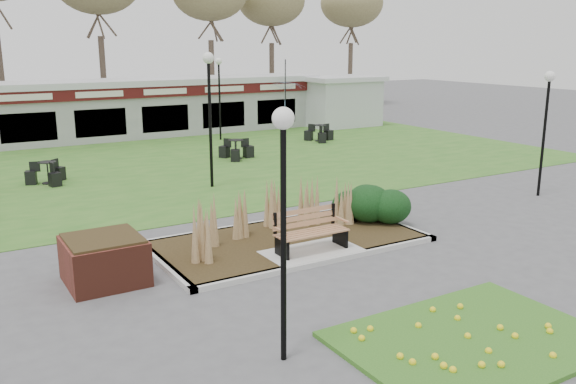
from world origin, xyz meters
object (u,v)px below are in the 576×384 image
service_hut (340,100)px  bistro_set_b (236,152)px  patio_umbrella (285,99)px  lamp_post_near_left (283,180)px  lamp_post_far_right (219,81)px  lamp_post_mid_right (209,90)px  brick_planter (104,260)px  lamp_post_near_right (547,106)px  food_pavilion (93,110)px  bistro_set_d (320,136)px  bistro_set_c (48,176)px  park_bench (310,230)px

service_hut → bistro_set_b: (-9.77, -6.36, -1.17)m
patio_umbrella → lamp_post_near_left: bearing=-120.7°
lamp_post_near_left → lamp_post_far_right: (8.21, 20.13, 0.11)m
lamp_post_near_left → lamp_post_mid_right: (3.71, 11.03, 0.41)m
brick_planter → lamp_post_near_right: lamp_post_near_right is taller
lamp_post_near_right → food_pavilion: bearing=116.1°
bistro_set_b → bistro_set_d: bistro_set_b is taller
lamp_post_far_right → bistro_set_d: (3.96, -2.89, -2.62)m
food_pavilion → lamp_post_near_right: (9.20, -18.76, 1.34)m
brick_planter → bistro_set_d: size_ratio=1.02×
lamp_post_near_left → bistro_set_c: (-0.89, 14.31, -2.53)m
lamp_post_mid_right → bistro_set_d: size_ratio=2.99×
food_pavilion → service_hut: size_ratio=5.59×
lamp_post_near_right → lamp_post_mid_right: (-8.37, 6.33, 0.39)m
lamp_post_mid_right → bistro_set_b: lamp_post_mid_right is taller
park_bench → bistro_set_c: park_bench is taller
park_bench → lamp_post_mid_right: 7.78m
park_bench → lamp_post_near_right: size_ratio=0.44×
brick_planter → service_hut: service_hut is taller
brick_planter → food_pavilion: bearing=76.9°
service_hut → lamp_post_far_right: (-8.18, -1.37, 1.46)m
lamp_post_near_right → lamp_post_mid_right: size_ratio=0.88×
bistro_set_b → brick_planter: bearing=-127.4°
food_pavilion → bistro_set_d: bearing=-33.8°
lamp_post_near_right → bistro_set_b: lamp_post_near_right is taller
lamp_post_mid_right → bistro_set_d: lamp_post_mid_right is taller
park_bench → patio_umbrella: 20.34m
park_bench → service_hut: 22.32m
bistro_set_c → bistro_set_d: bearing=12.7°
lamp_post_mid_right → bistro_set_c: 6.37m
brick_planter → bistro_set_b: 13.39m
food_pavilion → bistro_set_b: food_pavilion is taller
patio_umbrella → lamp_post_far_right: bearing=-163.2°
brick_planter → service_hut: 24.71m
service_hut → lamp_post_near_left: bearing=-127.3°
service_hut → lamp_post_mid_right: (-12.68, -10.47, 1.76)m
food_pavilion → service_hut: 13.64m
food_pavilion → park_bench: bearing=-90.0°
brick_planter → bistro_set_b: bearing=52.6°
food_pavilion → bistro_set_b: 9.20m
lamp_post_near_right → patio_umbrella: 16.85m
lamp_post_mid_right → bistro_set_d: (8.46, 6.22, -2.93)m
patio_umbrella → food_pavilion: bearing=168.7°
lamp_post_near_right → lamp_post_far_right: 15.91m
park_bench → bistro_set_d: park_bench is taller
lamp_post_near_right → bistro_set_d: 12.80m
food_pavilion → bistro_set_d: 11.24m
brick_planter → patio_umbrella: 22.22m
lamp_post_near_left → patio_umbrella: (12.74, 21.50, -1.08)m
brick_planter → bistro_set_d: 18.70m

